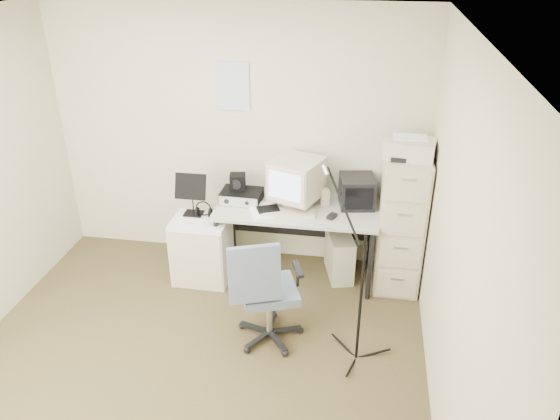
% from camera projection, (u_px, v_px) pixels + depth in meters
% --- Properties ---
extents(floor, '(3.60, 3.60, 0.01)m').
position_uv_depth(floor, '(190.00, 370.00, 4.20)').
color(floor, '#373218').
rests_on(floor, ground).
extents(ceiling, '(3.60, 3.60, 0.01)m').
position_uv_depth(ceiling, '(156.00, 33.00, 3.05)').
color(ceiling, white).
rests_on(ceiling, ground).
extents(wall_back, '(3.60, 0.02, 2.50)m').
position_uv_depth(wall_back, '(238.00, 138.00, 5.20)').
color(wall_back, beige).
rests_on(wall_back, ground).
extents(wall_right, '(0.02, 3.60, 2.50)m').
position_uv_depth(wall_right, '(455.00, 251.00, 3.36)').
color(wall_right, beige).
rests_on(wall_right, ground).
extents(wall_calendar, '(0.30, 0.02, 0.44)m').
position_uv_depth(wall_calendar, '(233.00, 86.00, 4.97)').
color(wall_calendar, white).
rests_on(wall_calendar, wall_back).
extents(filing_cabinet, '(0.40, 0.60, 1.30)m').
position_uv_depth(filing_cabinet, '(401.00, 221.00, 4.97)').
color(filing_cabinet, beige).
rests_on(filing_cabinet, floor).
extents(printer, '(0.46, 0.35, 0.16)m').
position_uv_depth(printer, '(410.00, 149.00, 4.58)').
color(printer, beige).
rests_on(printer, filing_cabinet).
extents(desk, '(1.50, 0.70, 0.73)m').
position_uv_depth(desk, '(297.00, 241.00, 5.21)').
color(desk, '#A1A394').
rests_on(desk, floor).
extents(crt_monitor, '(0.53, 0.54, 0.45)m').
position_uv_depth(crt_monitor, '(297.00, 183.00, 4.99)').
color(crt_monitor, beige).
rests_on(crt_monitor, desk).
extents(crt_tv, '(0.36, 0.37, 0.28)m').
position_uv_depth(crt_tv, '(357.00, 191.00, 5.03)').
color(crt_tv, black).
rests_on(crt_tv, desk).
extents(desk_speaker, '(0.10, 0.10, 0.15)m').
position_uv_depth(desk_speaker, '(325.00, 197.00, 5.07)').
color(desk_speaker, '#C6B394').
rests_on(desk_speaker, desk).
extents(keyboard, '(0.51, 0.25, 0.03)m').
position_uv_depth(keyboard, '(287.00, 213.00, 4.91)').
color(keyboard, beige).
rests_on(keyboard, desk).
extents(mouse, '(0.10, 0.12, 0.03)m').
position_uv_depth(mouse, '(332.00, 216.00, 4.86)').
color(mouse, black).
rests_on(mouse, desk).
extents(radio_receiver, '(0.39, 0.28, 0.11)m').
position_uv_depth(radio_receiver, '(242.00, 196.00, 5.14)').
color(radio_receiver, black).
rests_on(radio_receiver, desk).
extents(radio_speaker, '(0.17, 0.16, 0.14)m').
position_uv_depth(radio_speaker, '(238.00, 182.00, 5.12)').
color(radio_speaker, black).
rests_on(radio_speaker, radio_receiver).
extents(papers, '(0.36, 0.40, 0.02)m').
position_uv_depth(papers, '(264.00, 210.00, 4.97)').
color(papers, white).
rests_on(papers, desk).
extents(pc_tower, '(0.32, 0.51, 0.44)m').
position_uv_depth(pc_tower, '(339.00, 254.00, 5.27)').
color(pc_tower, beige).
rests_on(pc_tower, floor).
extents(office_chair, '(0.72, 0.72, 0.97)m').
position_uv_depth(office_chair, '(269.00, 289.00, 4.32)').
color(office_chair, '#4C535F').
rests_on(office_chair, floor).
extents(side_cart, '(0.52, 0.42, 0.64)m').
position_uv_depth(side_cart, '(202.00, 250.00, 5.17)').
color(side_cart, silver).
rests_on(side_cart, floor).
extents(music_stand, '(0.30, 0.17, 0.42)m').
position_uv_depth(music_stand, '(192.00, 194.00, 5.02)').
color(music_stand, black).
rests_on(music_stand, side_cart).
extents(headphones, '(0.21, 0.21, 0.03)m').
position_uv_depth(headphones, '(204.00, 211.00, 5.05)').
color(headphones, black).
rests_on(headphones, side_cart).
extents(mic_stand, '(0.03, 0.03, 1.45)m').
position_uv_depth(mic_stand, '(362.00, 281.00, 3.99)').
color(mic_stand, black).
rests_on(mic_stand, floor).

